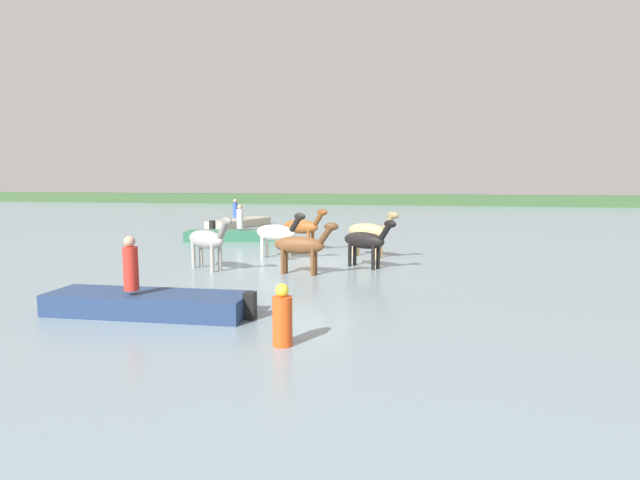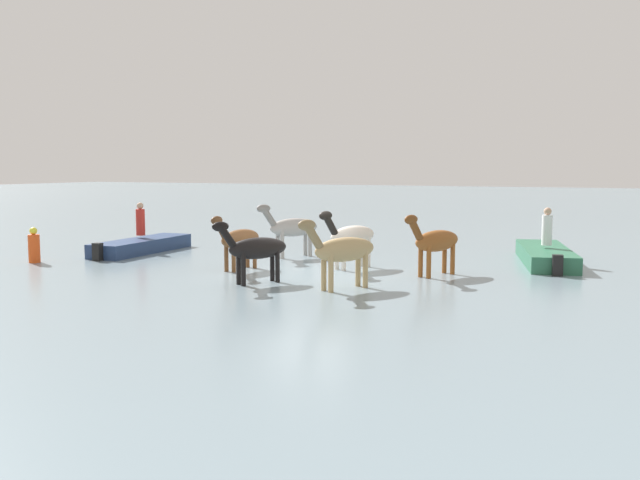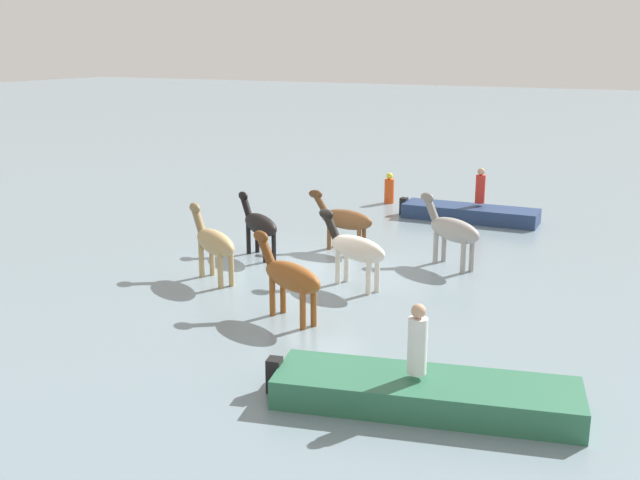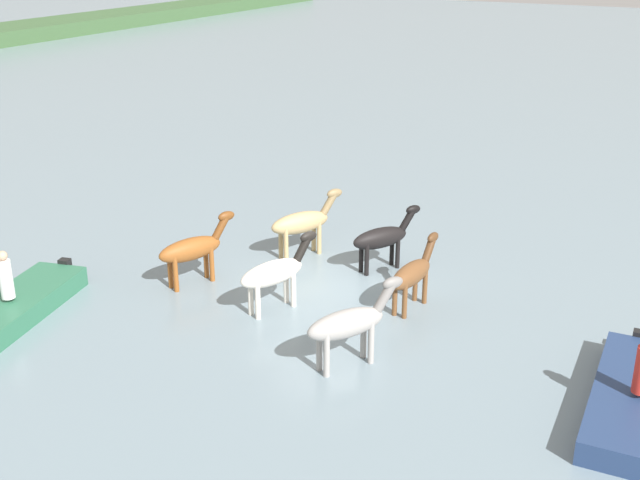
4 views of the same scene
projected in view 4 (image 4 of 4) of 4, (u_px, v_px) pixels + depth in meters
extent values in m
plane|color=gray|center=(330.00, 291.00, 20.63)|extent=(174.70, 174.70, 0.00)
ellipsoid|color=brown|center=(411.00, 274.00, 19.31)|extent=(1.73, 0.70, 0.57)
cylinder|color=brown|center=(415.00, 283.00, 19.94)|extent=(0.12, 0.12, 0.93)
cylinder|color=brown|center=(425.00, 286.00, 19.79)|extent=(0.12, 0.12, 0.93)
cylinder|color=brown|center=(395.00, 298.00, 19.17)|extent=(0.12, 0.12, 0.93)
cylinder|color=brown|center=(405.00, 300.00, 19.03)|extent=(0.12, 0.12, 0.93)
cylinder|color=#50311A|center=(429.00, 249.00, 19.86)|extent=(0.54, 0.26, 0.62)
ellipsoid|color=#50311A|center=(433.00, 237.00, 19.90)|extent=(0.48, 0.25, 0.25)
ellipsoid|color=brown|center=(190.00, 249.00, 20.66)|extent=(1.85, 1.20, 0.60)
cylinder|color=brown|center=(206.00, 260.00, 21.25)|extent=(0.13, 0.13, 0.99)
cylinder|color=brown|center=(212.00, 264.00, 21.04)|extent=(0.13, 0.13, 0.99)
cylinder|color=brown|center=(170.00, 270.00, 20.63)|extent=(0.13, 0.13, 0.99)
cylinder|color=brown|center=(176.00, 274.00, 20.42)|extent=(0.13, 0.13, 0.99)
cylinder|color=brown|center=(221.00, 227.00, 21.06)|extent=(0.59, 0.41, 0.66)
ellipsoid|color=brown|center=(226.00, 216.00, 21.08)|extent=(0.53, 0.39, 0.26)
ellipsoid|color=tan|center=(300.00, 223.00, 22.48)|extent=(1.85, 1.37, 0.61)
cylinder|color=tan|center=(314.00, 234.00, 23.05)|extent=(0.13, 0.13, 1.01)
cylinder|color=tan|center=(319.00, 237.00, 22.81)|extent=(0.13, 0.13, 1.01)
cylinder|color=tan|center=(281.00, 241.00, 22.51)|extent=(0.13, 0.13, 1.01)
cylinder|color=tan|center=(286.00, 245.00, 22.27)|extent=(0.13, 0.13, 1.01)
cylinder|color=olive|center=(329.00, 204.00, 22.81)|extent=(0.59, 0.46, 0.67)
ellipsoid|color=olive|center=(335.00, 193.00, 22.80)|extent=(0.54, 0.43, 0.27)
ellipsoid|color=silver|center=(272.00, 273.00, 19.22)|extent=(1.87, 1.17, 0.61)
cylinder|color=silver|center=(286.00, 284.00, 19.82)|extent=(0.13, 0.13, 0.99)
cylinder|color=silver|center=(293.00, 288.00, 19.62)|extent=(0.13, 0.13, 0.99)
cylinder|color=silver|center=(251.00, 296.00, 19.18)|extent=(0.13, 0.13, 0.99)
cylinder|color=silver|center=(258.00, 300.00, 18.97)|extent=(0.13, 0.13, 0.99)
cylinder|color=black|center=(303.00, 249.00, 19.64)|extent=(0.59, 0.40, 0.66)
ellipsoid|color=black|center=(308.00, 237.00, 19.66)|extent=(0.53, 0.38, 0.27)
ellipsoid|color=#9E9993|center=(346.00, 324.00, 16.71)|extent=(1.85, 1.43, 0.62)
cylinder|color=#9E9993|center=(363.00, 336.00, 17.27)|extent=(0.14, 0.14, 1.02)
cylinder|color=#9E9993|center=(371.00, 342.00, 17.03)|extent=(0.14, 0.14, 1.02)
cylinder|color=#9E9993|center=(319.00, 349.00, 16.76)|extent=(0.14, 0.14, 1.02)
cylinder|color=#9E9993|center=(327.00, 355.00, 16.51)|extent=(0.14, 0.14, 1.02)
cylinder|color=slate|center=(385.00, 297.00, 17.01)|extent=(0.59, 0.48, 0.68)
ellipsoid|color=slate|center=(393.00, 283.00, 17.00)|extent=(0.54, 0.45, 0.27)
ellipsoid|color=black|center=(380.00, 238.00, 21.57)|extent=(1.70, 1.31, 0.57)
cylinder|color=black|center=(392.00, 249.00, 22.08)|extent=(0.12, 0.12, 0.93)
cylinder|color=black|center=(398.00, 252.00, 21.86)|extent=(0.12, 0.12, 0.93)
cylinder|color=black|center=(361.00, 256.00, 21.61)|extent=(0.12, 0.12, 0.93)
cylinder|color=black|center=(367.00, 259.00, 21.39)|extent=(0.12, 0.12, 0.93)
cylinder|color=black|center=(408.00, 219.00, 21.85)|extent=(0.54, 0.44, 0.62)
ellipsoid|color=black|center=(413.00, 210.00, 21.84)|extent=(0.50, 0.41, 0.25)
cube|color=navy|center=(626.00, 401.00, 15.50)|extent=(4.54, 1.45, 0.63)
cube|color=black|center=(638.00, 345.00, 17.44)|extent=(0.25, 0.29, 0.68)
cube|color=#2D6B4C|center=(7.00, 317.00, 18.87)|extent=(5.16, 2.51, 0.65)
cube|color=black|center=(66.00, 271.00, 21.17)|extent=(0.30, 0.33, 0.70)
cylinder|color=silver|center=(6.00, 279.00, 18.69)|extent=(0.32, 0.32, 0.95)
sphere|color=tan|center=(2.00, 256.00, 18.47)|extent=(0.24, 0.24, 0.24)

